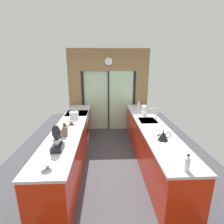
% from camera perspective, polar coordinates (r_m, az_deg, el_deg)
% --- Properties ---
extents(ground_plane, '(5.04, 7.60, 0.02)m').
position_cam_1_polar(ground_plane, '(4.53, -0.44, -13.93)').
color(ground_plane, '#38383D').
extents(back_wall_unit, '(2.64, 0.12, 2.70)m').
position_cam_1_polar(back_wall_unit, '(5.78, -1.14, 8.70)').
color(back_wall_unit, olive).
rests_on(back_wall_unit, ground_plane).
extents(left_counter_run, '(0.62, 3.80, 0.92)m').
position_cam_1_polar(left_counter_run, '(3.97, -13.70, -11.22)').
color(left_counter_run, red).
rests_on(left_counter_run, ground_plane).
extents(right_counter_run, '(0.62, 3.80, 0.92)m').
position_cam_1_polar(right_counter_run, '(4.18, 12.46, -9.72)').
color(right_counter_run, red).
rests_on(right_counter_run, ground_plane).
extents(sink_faucet, '(0.19, 0.02, 0.30)m').
position_cam_1_polar(sink_faucet, '(4.22, 14.10, -0.10)').
color(sink_faucet, '#B7BABC').
rests_on(sink_faucet, right_counter_run).
extents(oven_range, '(0.60, 0.60, 0.92)m').
position_cam_1_polar(oven_range, '(4.98, -11.29, -5.50)').
color(oven_range, '#B7BABC').
rests_on(oven_range, ground_plane).
extents(mixing_bowl_near, '(0.14, 0.14, 0.08)m').
position_cam_1_polar(mixing_bowl_near, '(2.47, -20.61, -16.29)').
color(mixing_bowl_near, gray).
rests_on(mixing_bowl_near, left_counter_run).
extents(mixing_bowl_far, '(0.18, 0.18, 0.08)m').
position_cam_1_polar(mixing_bowl_far, '(3.96, -13.32, -3.42)').
color(mixing_bowl_far, '#514C47').
rests_on(mixing_bowl_far, left_counter_run).
extents(knife_block, '(0.08, 0.14, 0.26)m').
position_cam_1_polar(knife_block, '(3.36, -15.31, -6.07)').
color(knife_block, brown).
rests_on(knife_block, left_counter_run).
extents(stand_mixer, '(0.17, 0.27, 0.42)m').
position_cam_1_polar(stand_mixer, '(2.85, -17.74, -8.91)').
color(stand_mixer, black).
rests_on(stand_mixer, left_counter_run).
extents(stock_pot, '(0.23, 0.23, 0.20)m').
position_cam_1_polar(stock_pot, '(4.32, -12.42, -1.08)').
color(stock_pot, '#B7BABC').
rests_on(stock_pot, left_counter_run).
extents(kettle, '(0.27, 0.19, 0.20)m').
position_cam_1_polar(kettle, '(3.21, 16.62, -7.46)').
color(kettle, black).
rests_on(kettle, right_counter_run).
extents(soap_bottle_near, '(0.07, 0.07, 0.23)m').
position_cam_1_polar(soap_bottle_near, '(2.45, 23.67, -15.49)').
color(soap_bottle_near, silver).
rests_on(soap_bottle_near, right_counter_run).
extents(soap_bottle_far, '(0.06, 0.06, 0.26)m').
position_cam_1_polar(soap_bottle_far, '(5.27, 8.82, 2.37)').
color(soap_bottle_far, silver).
rests_on(soap_bottle_far, right_counter_run).
extents(paper_towel_roll, '(0.14, 0.14, 0.29)m').
position_cam_1_polar(paper_towel_roll, '(4.58, 10.56, 0.47)').
color(paper_towel_roll, '#B7BABC').
rests_on(paper_towel_roll, right_counter_run).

